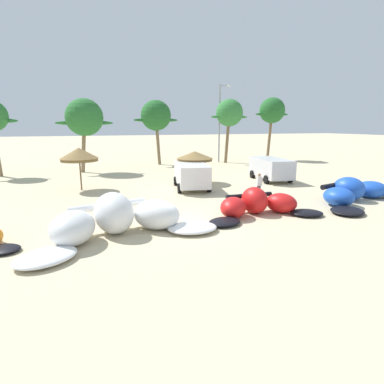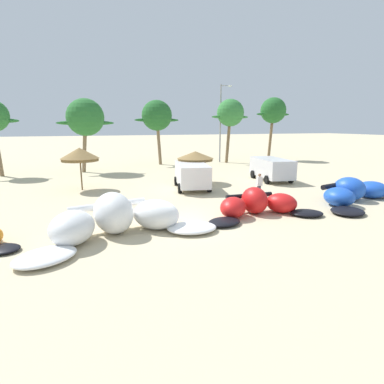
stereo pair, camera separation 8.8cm
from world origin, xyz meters
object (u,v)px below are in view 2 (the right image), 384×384
(parked_car_second, at_px, (192,174))
(person_near_kites, at_px, (259,186))
(beach_umbrella_near_van, at_px, (80,154))
(kite_center, at_px, (258,205))
(palm_center_left, at_px, (157,116))
(palm_right_of_gap, at_px, (273,111))
(lamppost_west_center, at_px, (221,120))
(kite_left_of_center, at_px, (117,220))
(kite_right_of_center, at_px, (356,193))
(parked_van, at_px, (271,167))
(palm_center_right, at_px, (230,113))
(palm_left_of_gap, at_px, (85,118))
(beach_umbrella_middle, at_px, (195,156))

(parked_car_second, xyz_separation_m, person_near_kites, (2.89, -4.60, -0.27))
(beach_umbrella_near_van, relative_size, person_near_kites, 1.88)
(kite_center, height_order, palm_center_left, palm_center_left)
(palm_right_of_gap, distance_m, lamppost_west_center, 7.67)
(kite_left_of_center, relative_size, kite_right_of_center, 1.03)
(parked_van, relative_size, palm_center_right, 0.63)
(kite_left_of_center, xyz_separation_m, person_near_kites, (9.27, 3.89, 0.14))
(kite_left_of_center, xyz_separation_m, lamppost_west_center, (15.43, 22.91, 4.53))
(beach_umbrella_near_van, bearing_deg, kite_left_of_center, -83.18)
(kite_center, xyz_separation_m, palm_left_of_gap, (-7.75, 18.98, 4.74))
(kite_center, bearing_deg, palm_left_of_gap, 112.21)
(kite_right_of_center, relative_size, palm_center_left, 1.10)
(kite_center, xyz_separation_m, kite_right_of_center, (7.19, 0.49, 0.02))
(beach_umbrella_near_van, xyz_separation_m, lamppost_west_center, (16.70, 12.31, 2.65))
(kite_center, xyz_separation_m, palm_right_of_gap, (15.75, 22.44, 5.84))
(beach_umbrella_near_van, bearing_deg, palm_center_left, 55.44)
(person_near_kites, relative_size, palm_center_right, 0.21)
(kite_left_of_center, distance_m, parked_van, 16.77)
(beach_umbrella_middle, height_order, palm_right_of_gap, palm_right_of_gap)
(kite_left_of_center, relative_size, parked_van, 1.72)
(parked_van, bearing_deg, kite_left_of_center, -145.68)
(parked_car_second, relative_size, palm_right_of_gap, 0.61)
(kite_center, bearing_deg, person_near_kites, 57.41)
(beach_umbrella_near_van, bearing_deg, palm_right_of_gap, 27.35)
(kite_right_of_center, bearing_deg, beach_umbrella_near_van, 149.12)
(kite_center, relative_size, kite_right_of_center, 0.82)
(parked_van, relative_size, palm_left_of_gap, 0.68)
(parked_car_second, relative_size, palm_center_left, 0.67)
(palm_left_of_gap, height_order, palm_center_left, palm_center_left)
(kite_center, distance_m, person_near_kites, 3.76)
(palm_left_of_gap, relative_size, lamppost_west_center, 0.76)
(beach_umbrella_middle, relative_size, parked_car_second, 0.59)
(parked_car_second, xyz_separation_m, palm_right_of_gap, (16.62, 14.67, 5.29))
(person_near_kites, bearing_deg, parked_van, 50.59)
(kite_right_of_center, xyz_separation_m, palm_left_of_gap, (-14.94, 18.49, 4.72))
(kite_center, relative_size, palm_center_right, 0.87)
(parked_van, relative_size, palm_center_left, 0.65)
(parked_van, height_order, person_near_kites, parked_van)
(beach_umbrella_middle, bearing_deg, beach_umbrella_near_van, 178.53)
(beach_umbrella_near_van, relative_size, parked_van, 0.63)
(lamppost_west_center, bearing_deg, palm_center_right, -40.39)
(palm_right_of_gap, bearing_deg, person_near_kites, -125.46)
(person_near_kites, relative_size, lamppost_west_center, 0.17)
(person_near_kites, height_order, lamppost_west_center, lamppost_west_center)
(palm_center_left, height_order, palm_center_right, palm_center_right)
(parked_van, height_order, palm_right_of_gap, palm_right_of_gap)
(kite_left_of_center, height_order, palm_right_of_gap, palm_right_of_gap)
(palm_left_of_gap, bearing_deg, kite_center, -67.79)
(beach_umbrella_middle, xyz_separation_m, palm_left_of_gap, (-7.87, 9.32, 3.09))
(person_near_kites, bearing_deg, beach_umbrella_near_van, 147.48)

